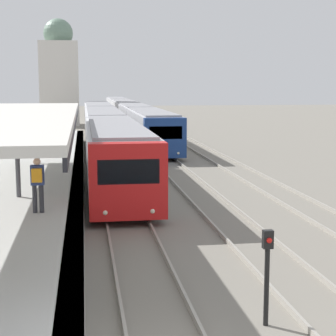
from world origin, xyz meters
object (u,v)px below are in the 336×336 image
(person_on_platform, at_px, (37,181))
(train_near, at_px, (104,128))
(signal_post_near, at_px, (267,267))
(train_far, at_px, (129,114))

(person_on_platform, bearing_deg, train_near, 83.05)
(signal_post_near, bearing_deg, person_on_platform, 125.55)
(train_far, height_order, signal_post_near, train_far)
(train_near, bearing_deg, signal_post_near, -86.06)
(train_near, distance_m, train_far, 21.86)
(train_near, distance_m, signal_post_near, 30.02)
(train_far, distance_m, signal_post_near, 51.55)
(train_near, xyz_separation_m, train_far, (3.49, 21.58, -0.06))
(person_on_platform, height_order, signal_post_near, person_on_platform)
(train_near, bearing_deg, train_far, 80.83)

